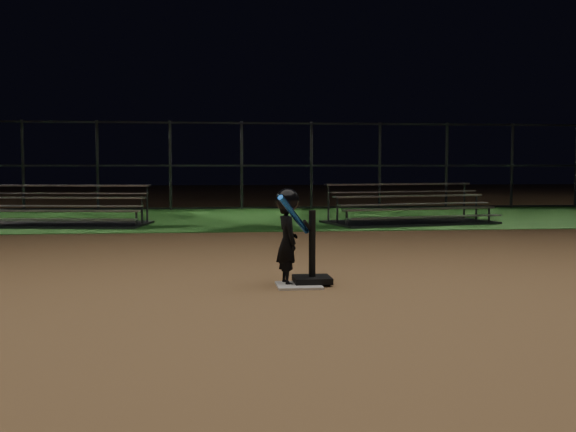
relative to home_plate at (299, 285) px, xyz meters
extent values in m
plane|color=olive|center=(0.00, 0.00, -0.01)|extent=(80.00, 80.00, 0.00)
cube|color=#1C4E19|center=(0.00, 10.00, -0.01)|extent=(60.00, 8.00, 0.01)
cube|color=beige|center=(0.00, 0.00, 0.00)|extent=(0.45, 0.45, 0.02)
cube|color=black|center=(0.15, 0.11, 0.04)|extent=(0.38, 0.38, 0.06)
cylinder|color=black|center=(0.15, 0.11, 0.41)|extent=(0.07, 0.07, 0.68)
imported|color=black|center=(-0.11, 0.10, 0.44)|extent=(0.27, 0.36, 0.90)
sphere|color=black|center=(-0.11, 0.10, 0.87)|extent=(0.24, 0.24, 0.24)
cylinder|color=blue|center=(-0.06, -0.05, 0.72)|extent=(0.38, 0.49, 0.42)
cylinder|color=black|center=(0.10, 0.07, 0.60)|extent=(0.14, 0.17, 0.14)
cube|color=silver|center=(-3.97, 7.40, 0.33)|extent=(3.40, 0.69, 0.03)
cube|color=silver|center=(-4.01, 7.16, 0.18)|extent=(3.40, 0.69, 0.03)
cube|color=silver|center=(-3.91, 7.86, 0.57)|extent=(3.40, 0.69, 0.03)
cube|color=silver|center=(-3.94, 7.63, 0.41)|extent=(3.40, 0.69, 0.03)
cube|color=silver|center=(-3.84, 8.33, 0.81)|extent=(3.40, 0.69, 0.03)
cube|color=silver|center=(-3.87, 8.09, 0.65)|extent=(3.40, 0.69, 0.03)
cube|color=#38383D|center=(-3.91, 7.86, 0.01)|extent=(3.61, 2.13, 0.05)
cube|color=#AFAFB4|center=(3.45, 7.16, 0.34)|extent=(3.44, 0.97, 0.03)
cube|color=#AFAFB4|center=(3.51, 6.93, 0.18)|extent=(3.44, 0.97, 0.03)
cube|color=#AFAFB4|center=(3.35, 7.63, 0.58)|extent=(3.44, 0.97, 0.03)
cube|color=#AFAFB4|center=(3.40, 7.39, 0.42)|extent=(3.44, 0.97, 0.03)
cube|color=#AFAFB4|center=(3.24, 8.10, 0.82)|extent=(3.44, 0.97, 0.03)
cube|color=#AFAFB4|center=(3.29, 7.86, 0.67)|extent=(3.44, 0.97, 0.03)
cube|color=#38383D|center=(3.35, 7.63, 0.01)|extent=(3.77, 2.42, 0.05)
cube|color=#38383D|center=(0.00, 13.00, 0.04)|extent=(20.00, 0.05, 0.05)
cube|color=#38383D|center=(0.00, 13.00, 1.24)|extent=(20.00, 0.05, 0.05)
cube|color=#38383D|center=(0.00, 13.00, 2.44)|extent=(20.00, 0.05, 0.05)
cylinder|color=#38383D|center=(-5.00, 13.00, 1.24)|extent=(0.08, 0.08, 2.50)
cylinder|color=#38383D|center=(0.00, 13.00, 1.24)|extent=(0.08, 0.08, 2.50)
cylinder|color=#38383D|center=(5.00, 13.00, 1.24)|extent=(0.08, 0.08, 2.50)
cylinder|color=#38383D|center=(10.00, 13.00, 1.24)|extent=(0.08, 0.08, 2.50)
camera|label=1|loc=(-0.88, -7.02, 1.20)|focal=43.91mm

